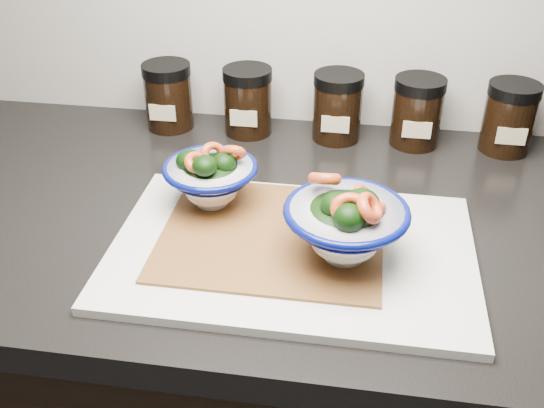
% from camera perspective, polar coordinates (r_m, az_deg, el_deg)
% --- Properties ---
extents(countertop, '(3.50, 0.60, 0.04)m').
position_cam_1_polar(countertop, '(0.89, 10.52, -2.58)').
color(countertop, black).
rests_on(countertop, cabinet).
extents(cutting_board, '(0.45, 0.30, 0.01)m').
position_cam_1_polar(cutting_board, '(0.80, 1.81, -4.21)').
color(cutting_board, silver).
rests_on(cutting_board, countertop).
extents(bamboo_mat, '(0.28, 0.24, 0.00)m').
position_cam_1_polar(bamboo_mat, '(0.81, 0.00, -2.74)').
color(bamboo_mat, '#8F5F2B').
rests_on(bamboo_mat, cutting_board).
extents(bowl_left, '(0.13, 0.13, 0.10)m').
position_cam_1_polar(bowl_left, '(0.86, -5.50, 2.43)').
color(bowl_left, white).
rests_on(bowl_left, bamboo_mat).
extents(bowl_right, '(0.15, 0.15, 0.11)m').
position_cam_1_polar(bowl_right, '(0.75, 6.69, -1.74)').
color(bowl_right, white).
rests_on(bowl_right, bamboo_mat).
extents(spice_jar_a, '(0.08, 0.08, 0.11)m').
position_cam_1_polar(spice_jar_a, '(1.11, -9.27, 9.54)').
color(spice_jar_a, black).
rests_on(spice_jar_a, countertop).
extents(spice_jar_b, '(0.08, 0.08, 0.11)m').
position_cam_1_polar(spice_jar_b, '(1.08, -2.18, 9.22)').
color(spice_jar_b, black).
rests_on(spice_jar_b, countertop).
extents(spice_jar_c, '(0.08, 0.08, 0.11)m').
position_cam_1_polar(spice_jar_c, '(1.06, 5.89, 8.68)').
color(spice_jar_c, black).
rests_on(spice_jar_c, countertop).
extents(spice_jar_d, '(0.08, 0.08, 0.11)m').
position_cam_1_polar(spice_jar_d, '(1.06, 12.88, 8.07)').
color(spice_jar_d, black).
rests_on(spice_jar_d, countertop).
extents(spice_jar_e, '(0.08, 0.08, 0.11)m').
position_cam_1_polar(spice_jar_e, '(1.08, 20.50, 7.27)').
color(spice_jar_e, black).
rests_on(spice_jar_e, countertop).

